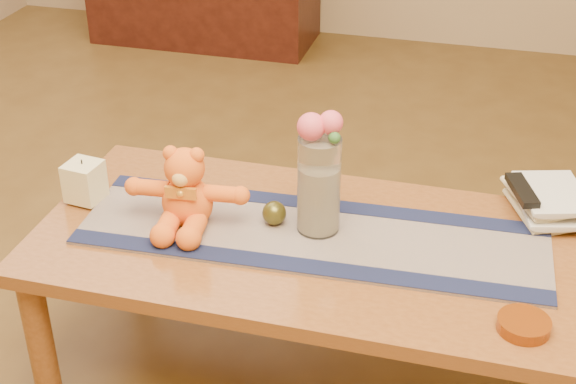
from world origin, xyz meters
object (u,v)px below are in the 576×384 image
(glass_vase, at_px, (319,185))
(tv_remote, at_px, (522,190))
(amber_dish, at_px, (524,325))
(pillar_candle, at_px, (84,181))
(book_bottom, at_px, (517,212))
(bronze_ball, at_px, (274,213))
(teddy_bear, at_px, (186,187))

(glass_vase, distance_m, tv_remote, 0.54)
(amber_dish, bearing_deg, glass_vase, 153.08)
(pillar_candle, relative_size, glass_vase, 0.41)
(amber_dish, bearing_deg, tv_remote, 93.06)
(book_bottom, bearing_deg, pillar_candle, 169.01)
(bronze_ball, bearing_deg, amber_dish, -22.07)
(book_bottom, bearing_deg, tv_remote, -93.00)
(glass_vase, xyz_separation_m, amber_dish, (0.52, -0.27, -0.12))
(bronze_ball, bearing_deg, pillar_candle, -178.70)
(pillar_candle, bearing_deg, amber_dish, -11.91)
(amber_dish, bearing_deg, bronze_ball, 157.93)
(pillar_candle, xyz_separation_m, amber_dish, (1.18, -0.25, -0.05))
(pillar_candle, distance_m, glass_vase, 0.66)
(pillar_candle, relative_size, tv_remote, 0.67)
(pillar_candle, distance_m, bronze_ball, 0.53)
(pillar_candle, distance_m, tv_remote, 1.17)
(glass_vase, height_order, tv_remote, glass_vase)
(bronze_ball, bearing_deg, book_bottom, 19.63)
(teddy_bear, xyz_separation_m, amber_dish, (0.86, -0.21, -0.10))
(bronze_ball, distance_m, book_bottom, 0.65)
(bronze_ball, xyz_separation_m, amber_dish, (0.64, -0.26, -0.03))
(amber_dish, bearing_deg, pillar_candle, 168.09)
(teddy_bear, xyz_separation_m, bronze_ball, (0.22, 0.05, -0.07))
(glass_vase, relative_size, tv_remote, 1.62)
(tv_remote, relative_size, amber_dish, 1.37)
(teddy_bear, relative_size, pillar_candle, 2.84)
(pillar_candle, relative_size, bronze_ball, 1.71)
(tv_remote, distance_m, amber_dish, 0.47)
(glass_vase, height_order, amber_dish, glass_vase)
(book_bottom, bearing_deg, bronze_ball, 177.27)
(bronze_ball, height_order, tv_remote, tv_remote)
(bronze_ball, xyz_separation_m, book_bottom, (0.61, 0.22, -0.03))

